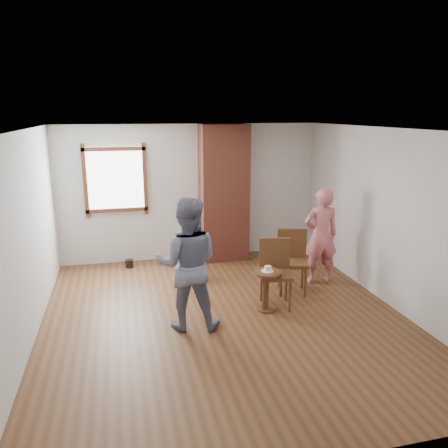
{
  "coord_description": "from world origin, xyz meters",
  "views": [
    {
      "loc": [
        -1.34,
        -5.49,
        2.83
      ],
      "look_at": [
        0.19,
        0.8,
        1.15
      ],
      "focal_mm": 35.0,
      "sensor_mm": 36.0,
      "label": 1
    }
  ],
  "objects_px": {
    "dining_chair_left": "(275,269)",
    "person_pink": "(321,236)",
    "man": "(187,264)",
    "stoneware_crock": "(185,264)",
    "side_table": "(267,284)",
    "dining_chair_right": "(292,257)"
  },
  "relations": [
    {
      "from": "side_table",
      "to": "dining_chair_left",
      "type": "bearing_deg",
      "value": 43.07
    },
    {
      "from": "stoneware_crock",
      "to": "dining_chair_left",
      "type": "bearing_deg",
      "value": -51.82
    },
    {
      "from": "person_pink",
      "to": "man",
      "type": "bearing_deg",
      "value": 27.17
    },
    {
      "from": "stoneware_crock",
      "to": "side_table",
      "type": "relative_size",
      "value": 0.72
    },
    {
      "from": "dining_chair_left",
      "to": "person_pink",
      "type": "distance_m",
      "value": 1.26
    },
    {
      "from": "dining_chair_left",
      "to": "man",
      "type": "relative_size",
      "value": 0.56
    },
    {
      "from": "stoneware_crock",
      "to": "side_table",
      "type": "distance_m",
      "value": 1.89
    },
    {
      "from": "dining_chair_left",
      "to": "dining_chair_right",
      "type": "distance_m",
      "value": 0.62
    },
    {
      "from": "stoneware_crock",
      "to": "man",
      "type": "bearing_deg",
      "value": -97.09
    },
    {
      "from": "person_pink",
      "to": "side_table",
      "type": "bearing_deg",
      "value": 37.77
    },
    {
      "from": "dining_chair_right",
      "to": "man",
      "type": "xyz_separation_m",
      "value": [
        -1.82,
        -0.83,
        0.33
      ]
    },
    {
      "from": "stoneware_crock",
      "to": "dining_chair_right",
      "type": "relative_size",
      "value": 0.44
    },
    {
      "from": "side_table",
      "to": "person_pink",
      "type": "distance_m",
      "value": 1.54
    },
    {
      "from": "side_table",
      "to": "man",
      "type": "height_order",
      "value": "man"
    },
    {
      "from": "stoneware_crock",
      "to": "dining_chair_left",
      "type": "xyz_separation_m",
      "value": [
        1.14,
        -1.45,
        0.34
      ]
    },
    {
      "from": "dining_chair_right",
      "to": "man",
      "type": "height_order",
      "value": "man"
    },
    {
      "from": "stoneware_crock",
      "to": "dining_chair_right",
      "type": "xyz_separation_m",
      "value": [
        1.59,
        -1.02,
        0.34
      ]
    },
    {
      "from": "stoneware_crock",
      "to": "dining_chair_left",
      "type": "height_order",
      "value": "dining_chair_left"
    },
    {
      "from": "stoneware_crock",
      "to": "person_pink",
      "type": "height_order",
      "value": "person_pink"
    },
    {
      "from": "dining_chair_right",
      "to": "man",
      "type": "bearing_deg",
      "value": -138.86
    },
    {
      "from": "stoneware_crock",
      "to": "person_pink",
      "type": "xyz_separation_m",
      "value": [
        2.19,
        -0.78,
        0.59
      ]
    },
    {
      "from": "stoneware_crock",
      "to": "man",
      "type": "distance_m",
      "value": 1.98
    }
  ]
}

